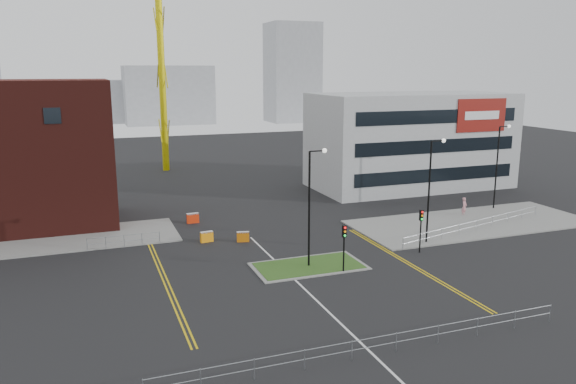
# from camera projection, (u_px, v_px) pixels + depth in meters

# --- Properties ---
(ground) EXTENTS (200.00, 200.00, 0.00)m
(ground) POSITION_uv_depth(u_px,v_px,m) (328.00, 311.00, 35.40)
(ground) COLOR black
(ground) RESTS_ON ground
(pavement_left) EXTENTS (28.00, 8.00, 0.12)m
(pavement_left) POSITION_uv_depth(u_px,v_px,m) (14.00, 244.00, 48.74)
(pavement_left) COLOR slate
(pavement_left) RESTS_ON ground
(pavement_right) EXTENTS (24.00, 10.00, 0.12)m
(pavement_right) POSITION_uv_depth(u_px,v_px,m) (472.00, 223.00, 55.68)
(pavement_right) COLOR slate
(pavement_right) RESTS_ON ground
(island_kerb) EXTENTS (8.60, 4.60, 0.08)m
(island_kerb) POSITION_uv_depth(u_px,v_px,m) (309.00, 266.00, 43.40)
(island_kerb) COLOR slate
(island_kerb) RESTS_ON ground
(grass_island) EXTENTS (8.00, 4.00, 0.12)m
(grass_island) POSITION_uv_depth(u_px,v_px,m) (309.00, 266.00, 43.39)
(grass_island) COLOR #274A18
(grass_island) RESTS_ON ground
(office_block) EXTENTS (25.00, 12.20, 12.00)m
(office_block) POSITION_uv_depth(u_px,v_px,m) (410.00, 140.00, 72.24)
(office_block) COLOR #A2A4A7
(office_block) RESTS_ON ground
(streetlamp_island) EXTENTS (1.46, 0.36, 9.18)m
(streetlamp_island) POSITION_uv_depth(u_px,v_px,m) (312.00, 198.00, 42.32)
(streetlamp_island) COLOR black
(streetlamp_island) RESTS_ON ground
(streetlamp_right_near) EXTENTS (1.46, 0.36, 9.18)m
(streetlamp_right_near) POSITION_uv_depth(u_px,v_px,m) (432.00, 183.00, 48.23)
(streetlamp_right_near) COLOR black
(streetlamp_right_near) RESTS_ON ground
(streetlamp_right_far) EXTENTS (1.46, 0.36, 9.18)m
(streetlamp_right_far) POSITION_uv_depth(u_px,v_px,m) (499.00, 160.00, 60.31)
(streetlamp_right_far) COLOR black
(streetlamp_right_far) RESTS_ON ground
(traffic_light_island) EXTENTS (0.28, 0.33, 3.65)m
(traffic_light_island) POSITION_uv_depth(u_px,v_px,m) (344.00, 239.00, 41.68)
(traffic_light_island) COLOR black
(traffic_light_island) RESTS_ON ground
(traffic_light_right) EXTENTS (0.28, 0.33, 3.65)m
(traffic_light_right) POSITION_uv_depth(u_px,v_px,m) (421.00, 223.00, 46.23)
(traffic_light_right) COLOR black
(traffic_light_right) RESTS_ON ground
(railing_front) EXTENTS (24.05, 0.05, 1.10)m
(railing_front) POSITION_uv_depth(u_px,v_px,m) (375.00, 342.00, 29.73)
(railing_front) COLOR gray
(railing_front) RESTS_ON ground
(railing_left) EXTENTS (6.05, 0.05, 1.10)m
(railing_left) POSITION_uv_depth(u_px,v_px,m) (124.00, 239.00, 47.99)
(railing_left) COLOR gray
(railing_left) RESTS_ON ground
(railing_right) EXTENTS (19.05, 5.05, 1.10)m
(railing_right) POSITION_uv_depth(u_px,v_px,m) (476.00, 223.00, 52.73)
(railing_right) COLOR gray
(railing_right) RESTS_ON ground
(centre_line) EXTENTS (0.15, 30.00, 0.01)m
(centre_line) POSITION_uv_depth(u_px,v_px,m) (315.00, 299.00, 37.23)
(centre_line) COLOR silver
(centre_line) RESTS_ON ground
(yellow_left_a) EXTENTS (0.12, 24.00, 0.01)m
(yellow_left_a) POSITION_uv_depth(u_px,v_px,m) (161.00, 276.00, 41.50)
(yellow_left_a) COLOR gold
(yellow_left_a) RESTS_ON ground
(yellow_left_b) EXTENTS (0.12, 24.00, 0.01)m
(yellow_left_b) POSITION_uv_depth(u_px,v_px,m) (165.00, 275.00, 41.60)
(yellow_left_b) COLOR gold
(yellow_left_b) RESTS_ON ground
(yellow_right_a) EXTENTS (0.12, 20.00, 0.01)m
(yellow_right_a) POSITION_uv_depth(u_px,v_px,m) (406.00, 263.00, 44.12)
(yellow_right_a) COLOR gold
(yellow_right_a) RESTS_ON ground
(yellow_right_b) EXTENTS (0.12, 20.00, 0.01)m
(yellow_right_b) POSITION_uv_depth(u_px,v_px,m) (410.00, 263.00, 44.22)
(yellow_right_b) COLOR gold
(yellow_right_b) RESTS_ON ground
(skyline_b) EXTENTS (24.00, 12.00, 16.00)m
(skyline_b) POSITION_uv_depth(u_px,v_px,m) (169.00, 95.00, 156.17)
(skyline_b) COLOR gray
(skyline_b) RESTS_ON ground
(skyline_c) EXTENTS (14.00, 12.00, 28.00)m
(skyline_c) POSITION_uv_depth(u_px,v_px,m) (292.00, 73.00, 162.19)
(skyline_c) COLOR gray
(skyline_c) RESTS_ON ground
(skyline_d) EXTENTS (30.00, 12.00, 12.00)m
(skyline_d) POSITION_uv_depth(u_px,v_px,m) (100.00, 102.00, 159.64)
(skyline_d) COLOR gray
(skyline_d) RESTS_ON ground
(pedestrian) EXTENTS (0.85, 0.76, 1.95)m
(pedestrian) POSITION_uv_depth(u_px,v_px,m) (464.00, 207.00, 58.30)
(pedestrian) COLOR #D58992
(pedestrian) RESTS_ON ground
(barrier_left) EXTENTS (1.16, 0.50, 0.94)m
(barrier_left) POSITION_uv_depth(u_px,v_px,m) (207.00, 236.00, 49.54)
(barrier_left) COLOR orange
(barrier_left) RESTS_ON ground
(barrier_mid) EXTENTS (1.19, 0.42, 1.00)m
(barrier_mid) POSITION_uv_depth(u_px,v_px,m) (193.00, 218.00, 55.66)
(barrier_mid) COLOR red
(barrier_mid) RESTS_ON ground
(barrier_right) EXTENTS (1.14, 0.61, 0.91)m
(barrier_right) POSITION_uv_depth(u_px,v_px,m) (243.00, 236.00, 49.61)
(barrier_right) COLOR #CC670B
(barrier_right) RESTS_ON ground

